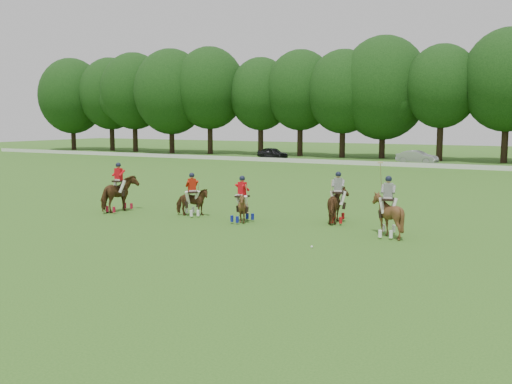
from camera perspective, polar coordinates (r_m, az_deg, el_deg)
The scene contains 11 objects.
ground at distance 21.98m, azimuth -5.03°, elevation -4.86°, with size 180.00×180.00×0.00m, color #30601B.
tree_line at distance 67.14m, azimuth 18.36°, elevation 9.99°, with size 117.98×14.32×14.75m.
boundary_rail at distance 57.39m, azimuth 16.09°, elevation 2.60°, with size 120.00×0.10×0.44m, color white.
car_left at distance 67.61m, azimuth 1.66°, elevation 3.92°, with size 1.58×3.93×1.34m, color black.
car_mid at distance 62.02m, azimuth 15.81°, elevation 3.38°, with size 1.47×4.23×1.39m, color #A7A7AC.
polo_red_a at distance 29.33m, azimuth -13.53°, elevation -0.17°, with size 1.32×2.13×2.47m.
polo_red_b at distance 27.43m, azimuth -6.41°, elevation -0.92°, with size 1.75×1.76×2.09m.
polo_red_c at distance 25.58m, azimuth -1.38°, elevation -1.43°, with size 1.38×1.48×2.11m.
polo_stripe_a at distance 25.73m, azimuth 8.18°, elevation -1.24°, with size 1.31×2.04×2.30m.
polo_stripe_b at distance 23.09m, azimuth 13.02°, elevation -2.21°, with size 1.63×1.77×2.95m.
polo_ball at distance 20.73m, azimuth 5.60°, elevation -5.48°, with size 0.09×0.09×0.09m, color white.
Camera 1 is at (11.73, -18.01, 4.60)m, focal length 40.00 mm.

